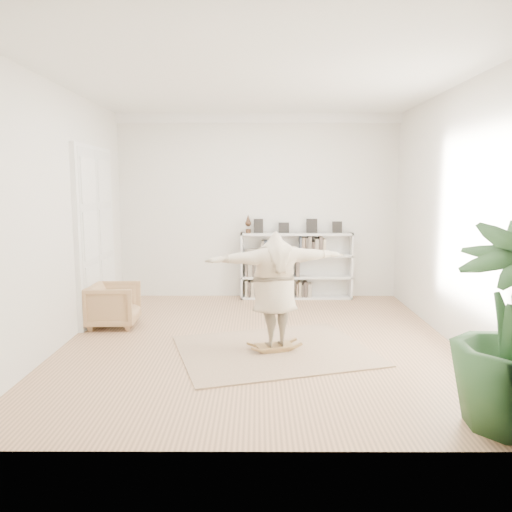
{
  "coord_description": "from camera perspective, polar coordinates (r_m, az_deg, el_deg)",
  "views": [
    {
      "loc": [
        -0.02,
        -6.93,
        2.22
      ],
      "look_at": [
        -0.04,
        0.4,
        1.19
      ],
      "focal_mm": 35.0,
      "sensor_mm": 36.0,
      "label": 1
    }
  ],
  "objects": [
    {
      "name": "bookshelf",
      "position": [
        9.9,
        4.58,
        -1.2
      ],
      "size": [
        2.2,
        0.35,
        1.64
      ],
      "color": "silver",
      "rests_on": "floor"
    },
    {
      "name": "rocker_board",
      "position": [
        6.85,
        2.12,
        -10.29
      ],
      "size": [
        0.55,
        0.42,
        0.1
      ],
      "rotation": [
        0.0,
        0.0,
        0.29
      ],
      "color": "olive",
      "rests_on": "rug"
    },
    {
      "name": "room_shell",
      "position": [
        9.95,
        0.28,
        15.48
      ],
      "size": [
        6.0,
        6.0,
        6.0
      ],
      "color": "silver",
      "rests_on": "floor"
    },
    {
      "name": "person",
      "position": [
        6.64,
        2.16,
        -3.46
      ],
      "size": [
        1.97,
        1.04,
        1.55
      ],
      "primitive_type": "imported",
      "rotation": [
        0.0,
        0.0,
        3.43
      ],
      "color": "#BDAB8D",
      "rests_on": "rocker_board"
    },
    {
      "name": "armchair",
      "position": [
        8.26,
        -15.94,
        -5.4
      ],
      "size": [
        0.79,
        0.77,
        0.69
      ],
      "primitive_type": "imported",
      "rotation": [
        0.0,
        0.0,
        1.61
      ],
      "color": "tan",
      "rests_on": "floor"
    },
    {
      "name": "doors",
      "position": [
        8.69,
        -17.83,
        2.23
      ],
      "size": [
        0.09,
        1.78,
        2.92
      ],
      "color": "white",
      "rests_on": "floor"
    },
    {
      "name": "rug",
      "position": [
        6.87,
        2.12,
        -10.74
      ],
      "size": [
        2.97,
        2.63,
        0.02
      ],
      "primitive_type": "cube",
      "rotation": [
        0.0,
        0.0,
        0.29
      ],
      "color": "tan",
      "rests_on": "floor"
    },
    {
      "name": "floor",
      "position": [
        7.28,
        0.31,
        -9.74
      ],
      "size": [
        6.0,
        6.0,
        0.0
      ],
      "primitive_type": "plane",
      "color": "#906A4A",
      "rests_on": "ground"
    }
  ]
}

